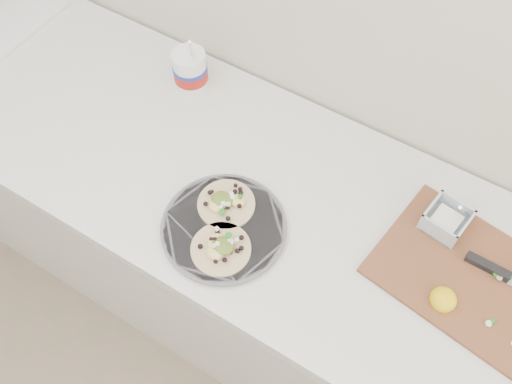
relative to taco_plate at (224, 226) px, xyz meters
The scene contains 4 objects.
counter 0.55m from the taco_plate, 146.16° to the left, with size 2.44×0.66×0.90m.
taco_plate is the anchor object (origin of this frame).
tub 0.49m from the taco_plate, 134.05° to the left, with size 0.10×0.10×0.22m.
cutboard 0.59m from the taco_plate, 19.75° to the left, with size 0.48×0.36×0.07m.
Camera 1 is at (0.65, 0.74, 2.12)m, focal length 40.00 mm.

